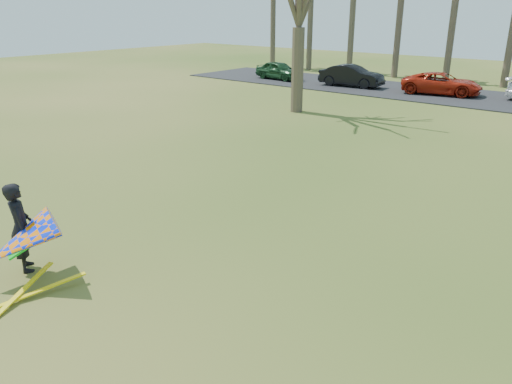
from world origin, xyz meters
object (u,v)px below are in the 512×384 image
Objects in this scene: car_1 at (351,76)px; car_2 at (442,84)px; car_0 at (279,70)px; kite_flyer at (20,240)px.

car_2 is (5.93, 0.63, -0.06)m from car_1.
car_0 is 1.60× the size of kite_flyer.
kite_flyer is at bearing 172.96° from car_2.
car_0 is 29.87m from kite_flyer.
car_1 is 27.90m from kite_flyer.
car_1 is 1.81× the size of kite_flyer.
car_1 is (5.95, 0.26, 0.06)m from car_0.
car_0 is 0.89× the size of car_1.
car_1 reaches higher than car_0.
car_2 is at bearing -80.16° from car_0.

